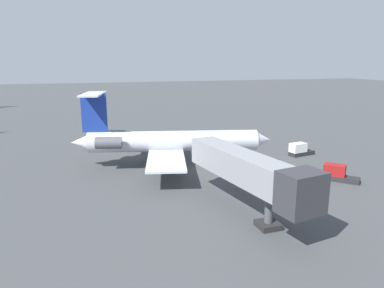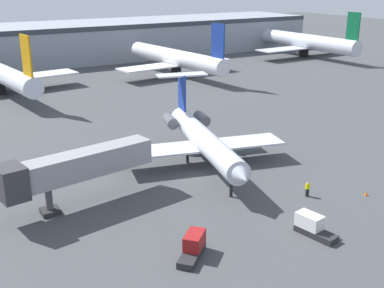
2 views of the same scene
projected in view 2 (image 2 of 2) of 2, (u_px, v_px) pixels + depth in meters
The scene contains 11 objects.
ground_plane at pixel (204, 176), 58.15m from camera, with size 400.00×400.00×0.10m, color #424447.
regional_jet at pixel (202, 138), 60.46m from camera, with size 21.15×26.02×9.75m.
jet_bridge at pixel (69, 168), 49.00m from camera, with size 16.42×5.44×5.91m.
ground_crew_marshaller at pixel (307, 189), 52.47m from camera, with size 0.46×0.36×1.69m.
baggage_tug_lead at pixel (193, 247), 41.36m from camera, with size 3.90×3.73×1.90m.
baggage_tug_trailing at pixel (312, 226), 44.72m from camera, with size 2.09×4.19×1.90m.
traffic_cone_near at pixel (366, 193), 52.78m from camera, with size 0.36×0.36×0.55m.
terminal_building at pixel (24, 45), 128.99m from camera, with size 172.72×24.09×10.04m.
parked_airliner_west_mid at pixel (0, 73), 96.92m from camera, with size 31.71×37.34×13.10m.
parked_airliner_centre at pixel (176, 58), 114.21m from camera, with size 29.28×34.49×13.17m.
parked_airliner_east_mid at pixel (305, 42), 141.21m from camera, with size 31.75×37.68×13.57m.
Camera 2 is at (-28.64, -45.50, 22.49)m, focal length 45.97 mm.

